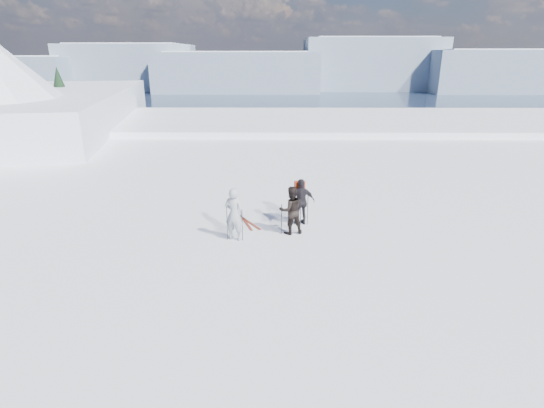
% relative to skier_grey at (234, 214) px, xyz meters
% --- Properties ---
extents(lake_basin, '(820.00, 820.00, 71.62)m').
position_rel_skier_grey_xyz_m(lake_basin, '(3.44, 26.69, -7.45)').
color(lake_basin, white).
rests_on(lake_basin, ground).
extents(far_mountain_range, '(770.00, 110.00, 53.00)m').
position_rel_skier_grey_xyz_m(far_mountain_range, '(33.04, 451.48, -8.14)').
color(far_mountain_range, slate).
rests_on(far_mountain_range, ground).
extents(near_ridge, '(31.37, 35.68, 25.62)m').
position_rel_skier_grey_xyz_m(near_ridge, '(-23.12, 26.03, -4.43)').
color(near_ridge, white).
rests_on(near_ridge, ground).
extents(skier_grey, '(0.80, 0.65, 1.89)m').
position_rel_skier_grey_xyz_m(skier_grey, '(0.00, 0.00, 0.00)').
color(skier_grey, '#959BA3').
rests_on(skier_grey, ground).
extents(skier_dark, '(1.02, 0.89, 1.78)m').
position_rel_skier_grey_xyz_m(skier_dark, '(1.98, 0.56, -0.06)').
color(skier_dark, black).
rests_on(skier_dark, ground).
extents(skier_pack, '(1.12, 0.68, 1.79)m').
position_rel_skier_grey_xyz_m(skier_pack, '(2.40, 1.45, -0.05)').
color(skier_pack, black).
rests_on(skier_pack, ground).
extents(backpack, '(0.42, 0.30, 0.53)m').
position_rel_skier_grey_xyz_m(backpack, '(2.34, 1.69, 1.11)').
color(backpack, red).
rests_on(backpack, skier_pack).
extents(ski_poles, '(2.92, 1.51, 1.33)m').
position_rel_skier_grey_xyz_m(ski_poles, '(1.49, 0.60, -0.34)').
color(ski_poles, black).
rests_on(ski_poles, ground).
extents(skis_loose, '(0.96, 1.64, 0.03)m').
position_rel_skier_grey_xyz_m(skis_loose, '(0.35, 1.55, -0.93)').
color(skis_loose, black).
rests_on(skis_loose, ground).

